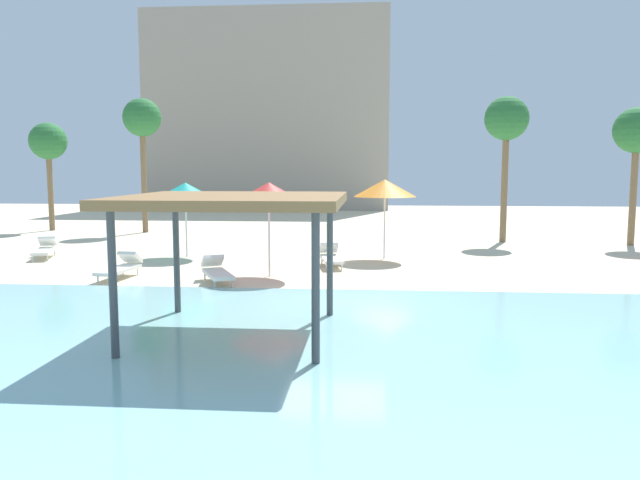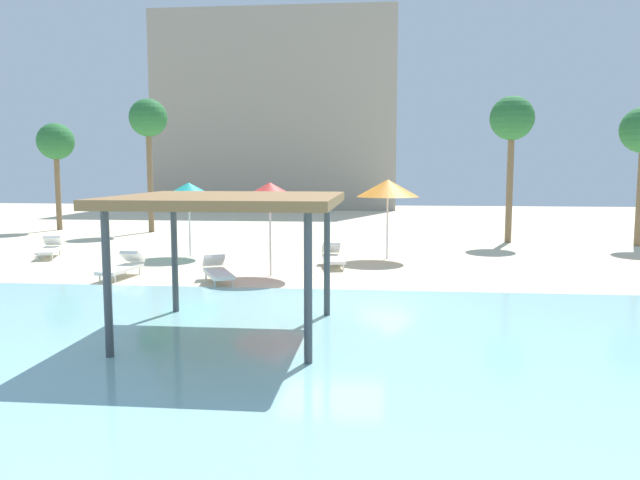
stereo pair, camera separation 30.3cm
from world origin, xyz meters
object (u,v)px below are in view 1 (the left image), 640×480
Objects in this scene: beach_umbrella_teal_2 at (185,191)px; palm_tree_3 at (637,133)px; lounge_chair_2 at (45,249)px; lounge_chair_3 at (121,267)px; beach_umbrella_red_5 at (269,194)px; beach_umbrella_orange_3 at (385,188)px; lounge_chair_0 at (331,256)px; shade_pavilion at (234,204)px; palm_tree_0 at (142,121)px; palm_tree_2 at (48,143)px; lounge_chair_1 at (217,271)px; palm_tree_1 at (507,122)px.

palm_tree_3 is at bearing 15.48° from beach_umbrella_teal_2.
lounge_chair_2 is 1.02× the size of lounge_chair_3.
lounge_chair_2 is (-8.78, 3.15, -2.16)m from beach_umbrella_red_5.
beach_umbrella_orange_3 reaches higher than lounge_chair_0.
beach_umbrella_red_5 is 1.45× the size of lounge_chair_3.
palm_tree_3 is (13.55, 15.52, 2.13)m from shade_pavilion.
shade_pavilion is 20.72m from palm_tree_3.
shade_pavilion is at bearing -86.09° from beach_umbrella_red_5.
beach_umbrella_orange_3 is 0.42× the size of palm_tree_0.
beach_umbrella_orange_3 reaches higher than lounge_chair_2.
beach_umbrella_teal_2 is at bearing 111.55° from shade_pavilion.
beach_umbrella_teal_2 is at bearing 178.36° from lounge_chair_3.
palm_tree_2 is at bearing 173.51° from palm_tree_0.
lounge_chair_1 is (-3.06, -3.21, 0.00)m from lounge_chair_0.
beach_umbrella_orange_3 is 0.45× the size of palm_tree_1.
palm_tree_3 is (10.49, 4.81, 2.15)m from beach_umbrella_orange_3.
beach_umbrella_teal_2 is at bearing -155.76° from palm_tree_1.
beach_umbrella_teal_2 is 6.12m from lounge_chair_0.
palm_tree_1 reaches higher than lounge_chair_0.
lounge_chair_3 is 0.35× the size of palm_tree_2.
palm_tree_0 is at bearing -156.40° from lounge_chair_3.
palm_tree_2 is at bearing 137.85° from beach_umbrella_teal_2.
lounge_chair_1 is at bearing -133.36° from beach_umbrella_orange_3.
palm_tree_3 is at bearing 123.42° from lounge_chair_3.
lounge_chair_0 and lounge_chair_3 have the same top height.
lounge_chair_2 is at bearing -106.83° from lounge_chair_0.
beach_umbrella_orange_3 reaches higher than shade_pavilion.
lounge_chair_2 is (-12.31, -0.84, -2.21)m from beach_umbrella_orange_3.
palm_tree_0 is 17.50m from palm_tree_1.
lounge_chair_2 is 23.89m from palm_tree_3.
shade_pavilion is 1.44× the size of beach_umbrella_orange_3.
beach_umbrella_red_5 is 1.43× the size of lounge_chair_0.
beach_umbrella_orange_3 is 3.44m from lounge_chair_0.
shade_pavilion is 2.09× the size of lounge_chair_1.
palm_tree_3 is at bearing 48.88° from shade_pavilion.
lounge_chair_2 is (-5.05, -0.74, -2.09)m from beach_umbrella_teal_2.
beach_umbrella_orange_3 is at bearing 0.78° from beach_umbrella_teal_2.
palm_tree_3 is (22.44, -3.51, -0.90)m from palm_tree_0.
palm_tree_3 is at bearing 85.60° from lounge_chair_2.
palm_tree_0 reaches higher than lounge_chair_2.
palm_tree_3 is at bearing 32.13° from beach_umbrella_red_5.
lounge_chair_1 is at bearing -54.46° from lounge_chair_0.
palm_tree_1 is at bearing 133.89° from lounge_chair_3.
palm_tree_3 is at bearing -8.88° from palm_tree_0.
palm_tree_0 is at bearing 159.44° from lounge_chair_2.
beach_umbrella_teal_2 reaches higher than lounge_chair_0.
shade_pavilion reaches higher than beach_umbrella_teal_2.
shade_pavilion is 0.61× the size of palm_tree_0.
palm_tree_1 is 1.13× the size of palm_tree_2.
palm_tree_1 is at bearing 110.74° from lounge_chair_1.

